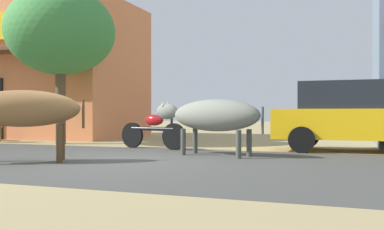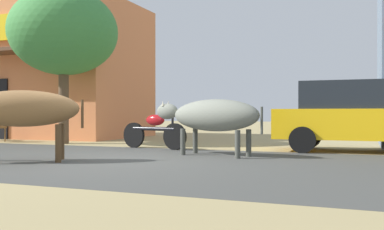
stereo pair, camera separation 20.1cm
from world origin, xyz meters
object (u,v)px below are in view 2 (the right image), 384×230
at_px(roadside_tree, 64,32).
at_px(parked_hatchback_car, 360,116).
at_px(parked_motorcycle, 154,130).
at_px(cow_near_brown, 19,109).
at_px(cow_far_dark, 212,116).

height_order(roadside_tree, parked_hatchback_car, roadside_tree).
xyz_separation_m(parked_motorcycle, cow_near_brown, (-1.02, -3.60, 0.49)).
xyz_separation_m(roadside_tree, parked_hatchback_car, (8.20, 0.25, -2.45)).
bearing_deg(cow_far_dark, roadside_tree, 160.31).
height_order(parked_motorcycle, cow_near_brown, cow_near_brown).
bearing_deg(roadside_tree, cow_far_dark, -19.69).
distance_m(parked_hatchback_car, cow_far_dark, 3.62).
height_order(roadside_tree, parked_motorcycle, roadside_tree).
distance_m(roadside_tree, cow_far_dark, 6.12).
bearing_deg(cow_far_dark, cow_near_brown, -140.56).
height_order(cow_near_brown, cow_far_dark, cow_near_brown).
xyz_separation_m(roadside_tree, cow_near_brown, (2.32, -4.32, -2.32)).
xyz_separation_m(parked_hatchback_car, cow_far_dark, (-2.91, -2.14, 0.01)).
relative_size(cow_near_brown, cow_far_dark, 0.94).
distance_m(parked_motorcycle, cow_far_dark, 2.30).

